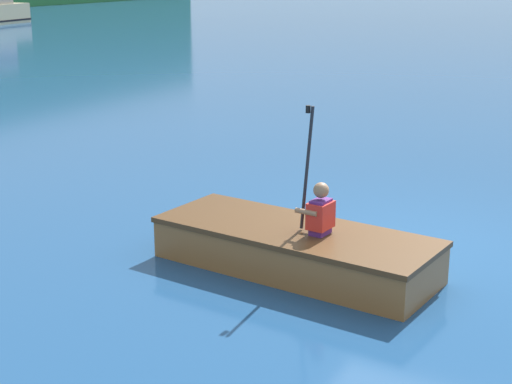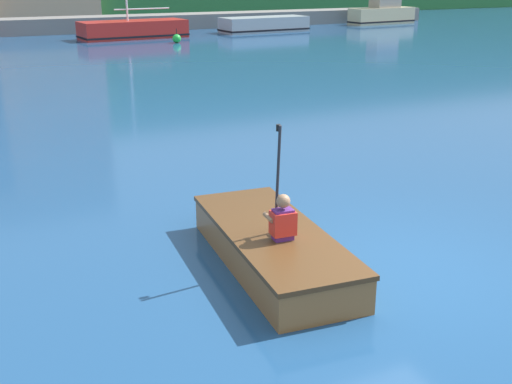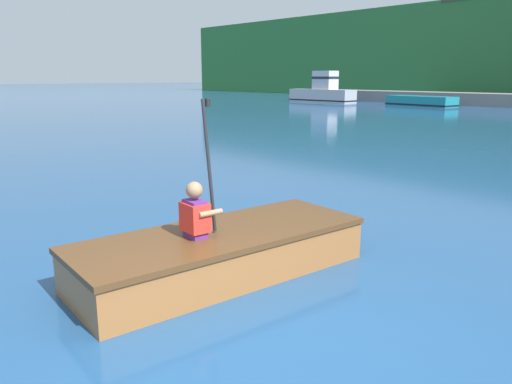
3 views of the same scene
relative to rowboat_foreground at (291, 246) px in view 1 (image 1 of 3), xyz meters
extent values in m
plane|color=navy|center=(1.40, -0.94, -0.27)|extent=(300.00, 300.00, 0.00)
cube|color=#935B2D|center=(0.00, -0.05, -0.03)|extent=(1.39, 3.23, 0.48)
cube|color=#513219|center=(0.00, -0.05, 0.18)|extent=(1.44, 3.27, 0.06)
cube|color=#513219|center=(0.00, -0.05, 0.17)|extent=(1.15, 2.77, 0.02)
cone|color=#935B2D|center=(0.12, 1.45, -0.01)|extent=(0.43, 0.43, 0.43)
cube|color=#935B2D|center=(-0.02, -0.28, 0.16)|extent=(1.09, 0.25, 0.03)
cube|color=#592672|center=(-0.03, -0.36, 0.41)|extent=(0.25, 0.18, 0.39)
cube|color=red|center=(-0.03, -0.36, 0.43)|extent=(0.31, 0.23, 0.29)
sphere|color=#997051|center=(-0.03, -0.36, 0.70)|extent=(0.17, 0.17, 0.17)
cylinder|color=#997051|center=(0.13, -0.28, 0.48)|extent=(0.08, 0.26, 0.06)
cylinder|color=#997051|center=(-0.17, -0.26, 0.48)|extent=(0.08, 0.26, 0.06)
cylinder|color=#232328|center=(-0.01, -0.18, 0.92)|extent=(0.05, 0.15, 1.37)
cylinder|color=black|center=(-0.01, -0.18, 1.56)|extent=(0.05, 0.05, 0.08)
camera|label=1|loc=(-7.34, -3.71, 3.03)|focal=55.00mm
camera|label=2|loc=(-3.39, -6.71, 3.31)|focal=45.00mm
camera|label=3|loc=(3.96, -3.19, 1.81)|focal=35.00mm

